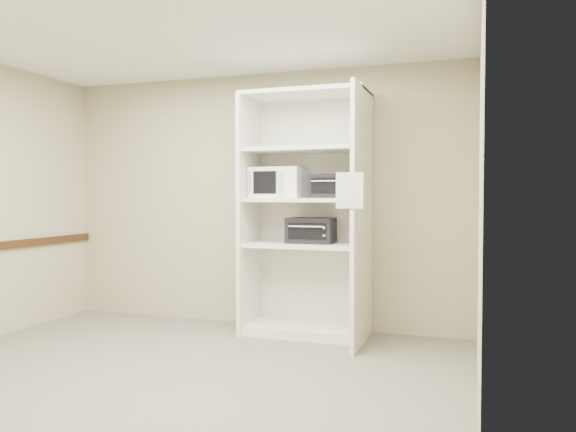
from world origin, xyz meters
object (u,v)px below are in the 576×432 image
(shelving_unit, at_px, (310,222))
(toaster_oven_lower, at_px, (311,230))
(toaster_oven_upper, at_px, (332,186))
(microwave, at_px, (278,183))

(shelving_unit, distance_m, toaster_oven_lower, 0.09)
(shelving_unit, relative_size, toaster_oven_lower, 5.31)
(shelving_unit, height_order, toaster_oven_upper, shelving_unit)
(microwave, height_order, toaster_oven_lower, microwave)
(shelving_unit, xyz_separation_m, toaster_oven_upper, (0.22, -0.01, 0.36))
(shelving_unit, bearing_deg, toaster_oven_lower, 91.91)
(toaster_oven_upper, height_order, toaster_oven_lower, toaster_oven_upper)
(microwave, distance_m, toaster_oven_upper, 0.59)
(shelving_unit, height_order, microwave, shelving_unit)
(toaster_oven_upper, distance_m, toaster_oven_lower, 0.50)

